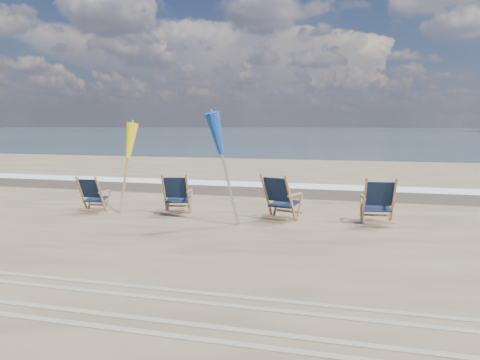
{
  "coord_description": "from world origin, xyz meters",
  "views": [
    {
      "loc": [
        2.65,
        -7.52,
        2.12
      ],
      "look_at": [
        0.0,
        2.2,
        0.9
      ],
      "focal_mm": 35.0,
      "sensor_mm": 36.0,
      "label": 1
    }
  ],
  "objects_px": {
    "beach_chair_0": "(100,195)",
    "beach_chair_2": "(290,199)",
    "umbrella_blue": "(226,137)",
    "beach_chair_3": "(393,202)",
    "umbrella_yellow": "(125,145)",
    "beach_chair_1": "(188,195)"
  },
  "relations": [
    {
      "from": "umbrella_blue",
      "to": "beach_chair_3",
      "type": "bearing_deg",
      "value": 14.71
    },
    {
      "from": "umbrella_blue",
      "to": "beach_chair_1",
      "type": "bearing_deg",
      "value": 143.55
    },
    {
      "from": "beach_chair_0",
      "to": "beach_chair_3",
      "type": "height_order",
      "value": "beach_chair_3"
    },
    {
      "from": "beach_chair_0",
      "to": "umbrella_yellow",
      "type": "xyz_separation_m",
      "value": [
        0.51,
        0.32,
        1.17
      ]
    },
    {
      "from": "beach_chair_3",
      "to": "umbrella_blue",
      "type": "height_order",
      "value": "umbrella_blue"
    },
    {
      "from": "beach_chair_2",
      "to": "beach_chair_3",
      "type": "height_order",
      "value": "beach_chair_2"
    },
    {
      "from": "beach_chair_0",
      "to": "beach_chair_2",
      "type": "distance_m",
      "value": 4.48
    },
    {
      "from": "beach_chair_1",
      "to": "umbrella_blue",
      "type": "bearing_deg",
      "value": 132.83
    },
    {
      "from": "beach_chair_2",
      "to": "beach_chair_3",
      "type": "distance_m",
      "value": 2.11
    },
    {
      "from": "beach_chair_1",
      "to": "umbrella_yellow",
      "type": "xyz_separation_m",
      "value": [
        -1.56,
        -0.03,
        1.13
      ]
    },
    {
      "from": "beach_chair_2",
      "to": "beach_chair_3",
      "type": "relative_size",
      "value": 1.03
    },
    {
      "from": "beach_chair_0",
      "to": "beach_chair_2",
      "type": "xyz_separation_m",
      "value": [
        4.48,
        0.1,
        0.08
      ]
    },
    {
      "from": "beach_chair_0",
      "to": "umbrella_yellow",
      "type": "height_order",
      "value": "umbrella_yellow"
    },
    {
      "from": "beach_chair_3",
      "to": "beach_chair_2",
      "type": "bearing_deg",
      "value": -2.29
    },
    {
      "from": "beach_chair_3",
      "to": "umbrella_blue",
      "type": "bearing_deg",
      "value": 6.22
    },
    {
      "from": "umbrella_yellow",
      "to": "umbrella_blue",
      "type": "bearing_deg",
      "value": -17.3
    },
    {
      "from": "umbrella_blue",
      "to": "beach_chair_0",
      "type": "bearing_deg",
      "value": 170.61
    },
    {
      "from": "beach_chair_1",
      "to": "beach_chair_2",
      "type": "xyz_separation_m",
      "value": [
        2.41,
        -0.25,
        0.04
      ]
    },
    {
      "from": "umbrella_yellow",
      "to": "beach_chair_0",
      "type": "bearing_deg",
      "value": -147.71
    },
    {
      "from": "beach_chair_1",
      "to": "umbrella_yellow",
      "type": "bearing_deg",
      "value": -9.64
    },
    {
      "from": "beach_chair_1",
      "to": "beach_chair_2",
      "type": "bearing_deg",
      "value": 163.39
    },
    {
      "from": "beach_chair_0",
      "to": "umbrella_yellow",
      "type": "relative_size",
      "value": 0.42
    }
  ]
}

